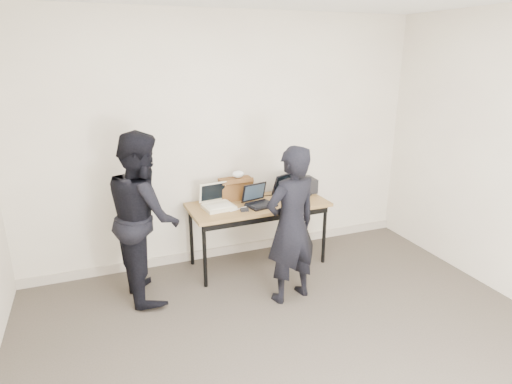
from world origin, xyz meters
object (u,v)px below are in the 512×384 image
laptop_right (290,191)px  leather_satchel (236,188)px  person_observer (144,216)px  person_typist (291,226)px  laptop_beige (217,203)px  desk (258,209)px  equipment_box (303,185)px  laptop_center (259,200)px

laptop_right → leather_satchel: 0.63m
person_observer → person_typist: bearing=-120.2°
laptop_beige → person_typist: 0.93m
desk → person_typist: bearing=-89.6°
laptop_beige → person_observer: bearing=-172.3°
laptop_beige → equipment_box: laptop_beige is taller
leather_satchel → person_typist: person_typist is taller
laptop_beige → person_typist: bearing=-66.5°
laptop_right → equipment_box: (0.19, 0.07, 0.03)m
person_observer → laptop_center: bearing=-88.8°
laptop_center → leather_satchel: leather_satchel is taller
desk → person_typist: 0.77m
equipment_box → person_observer: (-1.86, -0.36, 0.01)m
laptop_right → person_observer: person_observer is taller
equipment_box → person_observer: size_ratio=0.17×
laptop_right → equipment_box: bearing=-6.1°
laptop_right → person_typist: bearing=-141.0°
laptop_center → person_observer: 1.22m
leather_satchel → desk: bearing=-53.2°
laptop_beige → person_observer: person_observer is taller
laptop_beige → person_observer: 0.81m
equipment_box → person_typist: person_typist is taller
person_typist → person_observer: size_ratio=0.93×
equipment_box → person_observer: 1.89m
laptop_right → desk: bearing=169.6°
leather_satchel → person_observer: (-1.05, -0.40, -0.04)m
person_observer → equipment_box: bearing=-84.0°
equipment_box → person_typist: 1.13m
desk → person_typist: person_typist is taller
laptop_beige → laptop_right: laptop_beige is taller
laptop_beige → person_typist: person_typist is taller
laptop_beige → leather_satchel: leather_satchel is taller
leather_satchel → person_observer: size_ratio=0.23×
laptop_center → person_typist: (0.04, -0.72, -0.02)m
laptop_right → laptop_center: bearing=173.7°
equipment_box → laptop_beige: bearing=-171.8°
desk → person_observer: bearing=-173.6°
equipment_box → person_typist: (-0.60, -0.95, -0.05)m
equipment_box → desk: bearing=-163.0°
laptop_beige → leather_satchel: size_ratio=0.94×
laptop_center → person_typist: 0.72m
leather_satchel → person_typist: size_ratio=0.24×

